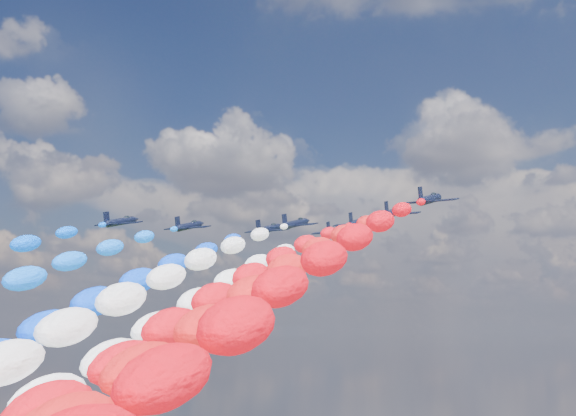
% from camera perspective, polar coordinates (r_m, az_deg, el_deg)
% --- Properties ---
extents(jet_0, '(9.56, 12.77, 5.34)m').
position_cam_1_polar(jet_0, '(148.57, -12.22, -1.00)').
color(jet_0, black).
extents(jet_1, '(9.65, 12.83, 5.34)m').
position_cam_1_polar(jet_1, '(152.29, -7.29, -1.32)').
color(jet_1, black).
extents(jet_2, '(9.26, 12.55, 5.34)m').
position_cam_1_polar(jet_2, '(155.38, -1.43, -1.55)').
color(jet_2, black).
extents(trail_2, '(7.00, 129.76, 54.21)m').
position_cam_1_polar(trail_2, '(99.65, -19.40, -11.12)').
color(trail_2, '#0943F2').
extents(jet_3, '(9.61, 12.80, 5.34)m').
position_cam_1_polar(jet_3, '(147.65, 0.54, -1.15)').
color(jet_3, black).
extents(trail_3, '(7.00, 129.76, 54.21)m').
position_cam_1_polar(trail_3, '(90.63, -17.82, -11.45)').
color(trail_3, white).
extents(jet_4, '(9.70, 12.87, 5.34)m').
position_cam_1_polar(jet_4, '(158.34, 3.49, -1.67)').
color(jet_4, black).
extents(trail_4, '(7.00, 129.76, 54.21)m').
position_cam_1_polar(trail_4, '(98.78, -11.29, -11.47)').
color(trail_4, white).
extents(jet_5, '(9.30, 12.58, 5.34)m').
position_cam_1_polar(jet_5, '(146.51, 5.19, -1.05)').
color(jet_5, black).
extents(trail_5, '(7.00, 129.76, 54.21)m').
position_cam_1_polar(trail_5, '(86.09, -10.48, -11.88)').
color(trail_5, red).
extents(jet_6, '(9.04, 12.39, 5.34)m').
position_cam_1_polar(jet_6, '(134.96, 7.82, -0.32)').
color(jet_6, black).
extents(trail_6, '(7.00, 129.76, 54.21)m').
position_cam_1_polar(trail_6, '(73.12, -8.24, -12.46)').
color(trail_6, red).
extents(jet_7, '(9.64, 12.82, 5.34)m').
position_cam_1_polar(jet_7, '(122.51, 10.35, 0.63)').
color(jet_7, black).
extents(trail_7, '(7.00, 129.76, 54.21)m').
position_cam_1_polar(trail_7, '(59.44, -6.52, -13.30)').
color(trail_7, red).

